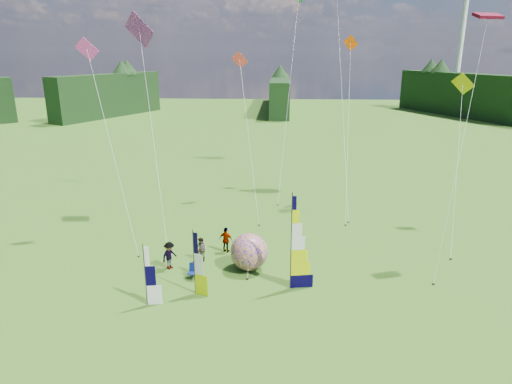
# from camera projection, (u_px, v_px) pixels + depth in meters

# --- Properties ---
(ground) EXTENTS (220.00, 220.00, 0.00)m
(ground) POSITION_uv_depth(u_px,v_px,m) (271.00, 318.00, 23.36)
(ground) COLOR #42691E
(ground) RESTS_ON ground
(treeline_ring) EXTENTS (210.00, 210.00, 8.00)m
(treeline_ring) POSITION_uv_depth(u_px,v_px,m) (272.00, 246.00, 22.17)
(treeline_ring) COLOR black
(treeline_ring) RESTS_ON ground
(turbine_right) EXTENTS (8.00, 1.20, 30.00)m
(turbine_right) POSITION_uv_depth(u_px,v_px,m) (461.00, 43.00, 113.81)
(turbine_right) COLOR silver
(turbine_right) RESTS_ON ground
(feather_banner_main) EXTENTS (1.49, 0.34, 5.58)m
(feather_banner_main) POSITION_uv_depth(u_px,v_px,m) (291.00, 244.00, 25.44)
(feather_banner_main) COLOR black
(feather_banner_main) RESTS_ON ground
(side_banner_left) EXTENTS (0.99, 0.48, 3.72)m
(side_banner_left) POSITION_uv_depth(u_px,v_px,m) (194.00, 263.00, 25.15)
(side_banner_left) COLOR #D5DF00
(side_banner_left) RESTS_ON ground
(side_banner_far) EXTENTS (1.02, 0.25, 3.43)m
(side_banner_far) POSITION_uv_depth(u_px,v_px,m) (145.00, 276.00, 24.04)
(side_banner_far) COLOR white
(side_banner_far) RESTS_ON ground
(bol_inflatable) EXTENTS (2.68, 2.68, 2.33)m
(bol_inflatable) POSITION_uv_depth(u_px,v_px,m) (249.00, 252.00, 28.25)
(bol_inflatable) COLOR #1700A8
(bol_inflatable) RESTS_ON ground
(spectator_a) EXTENTS (0.66, 0.48, 1.69)m
(spectator_a) POSITION_uv_depth(u_px,v_px,m) (198.00, 263.00, 27.55)
(spectator_a) COLOR #66594C
(spectator_a) RESTS_ON ground
(spectator_b) EXTENTS (0.86, 0.75, 1.59)m
(spectator_b) POSITION_uv_depth(u_px,v_px,m) (201.00, 250.00, 29.44)
(spectator_b) COLOR #66594C
(spectator_b) RESTS_ON ground
(spectator_c) EXTENTS (0.98, 1.20, 1.78)m
(spectator_c) POSITION_uv_depth(u_px,v_px,m) (170.00, 256.00, 28.38)
(spectator_c) COLOR #66594C
(spectator_c) RESTS_ON ground
(spectator_d) EXTENTS (1.12, 0.79, 1.77)m
(spectator_d) POSITION_uv_depth(u_px,v_px,m) (226.00, 240.00, 30.73)
(spectator_d) COLOR #66594C
(spectator_d) RESTS_ON ground
(camp_chair) EXTENTS (0.61, 0.61, 0.97)m
(camp_chair) POSITION_uv_depth(u_px,v_px,m) (193.00, 272.00, 27.15)
(camp_chair) COLOR #081551
(camp_chair) RESTS_ON ground
(kite_whale) EXTENTS (5.57, 16.51, 20.04)m
(kite_whale) POSITION_uv_depth(u_px,v_px,m) (343.00, 88.00, 39.39)
(kite_whale) COLOR black
(kite_whale) RESTS_ON ground
(kite_rainbow_delta) EXTENTS (13.13, 15.81, 17.04)m
(kite_rainbow_delta) POSITION_uv_depth(u_px,v_px,m) (151.00, 116.00, 33.46)
(kite_rainbow_delta) COLOR #FF143B
(kite_rainbow_delta) RESTS_ON ground
(kite_parafoil) EXTENTS (7.54, 9.14, 16.75)m
(kite_parafoil) POSITION_uv_depth(u_px,v_px,m) (463.00, 136.00, 26.39)
(kite_parafoil) COLOR #A10025
(kite_parafoil) RESTS_ON ground
(small_kite_red) EXTENTS (5.36, 11.08, 13.55)m
(small_kite_red) POSITION_uv_depth(u_px,v_px,m) (249.00, 131.00, 37.61)
(small_kite_red) COLOR #E43D37
(small_kite_red) RESTS_ON ground
(small_kite_orange) EXTENTS (5.91, 10.56, 14.86)m
(small_kite_orange) POSITION_uv_depth(u_px,v_px,m) (349.00, 123.00, 37.18)
(small_kite_orange) COLOR #D94300
(small_kite_orange) RESTS_ON ground
(small_kite_yellow) EXTENTS (8.92, 11.97, 12.09)m
(small_kite_yellow) POSITION_uv_depth(u_px,v_px,m) (458.00, 156.00, 31.84)
(small_kite_yellow) COLOR #DACB00
(small_kite_yellow) RESTS_ON ground
(small_kite_pink) EXTENTS (7.59, 8.41, 14.54)m
(small_kite_pink) POSITION_uv_depth(u_px,v_px,m) (111.00, 141.00, 30.61)
(small_kite_pink) COLOR #E63AA2
(small_kite_pink) RESTS_ON ground
(small_kite_green) EXTENTS (7.73, 12.55, 19.38)m
(small_kite_green) POSITION_uv_depth(u_px,v_px,m) (289.00, 89.00, 41.96)
(small_kite_green) COLOR green
(small_kite_green) RESTS_ON ground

